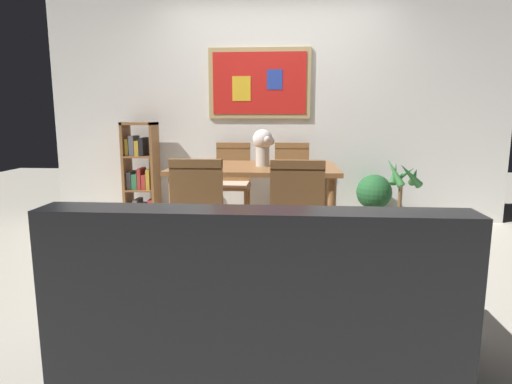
{
  "coord_description": "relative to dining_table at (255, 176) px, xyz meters",
  "views": [
    {
      "loc": [
        0.16,
        -3.59,
        1.22
      ],
      "look_at": [
        -0.08,
        -0.38,
        0.65
      ],
      "focal_mm": 30.74,
      "sensor_mm": 36.0,
      "label": 1
    }
  ],
  "objects": [
    {
      "name": "dining_chair_far_right",
      "position": [
        0.34,
        0.84,
        -0.12
      ],
      "size": [
        0.4,
        0.41,
        0.91
      ],
      "color": "brown",
      "rests_on": "ground_plane"
    },
    {
      "name": "ground_plane",
      "position": [
        0.15,
        -0.37,
        -0.66
      ],
      "size": [
        12.0,
        12.0,
        0.0
      ],
      "primitive_type": "plane",
      "color": "beige"
    },
    {
      "name": "tv_remote",
      "position": [
        0.5,
        -0.01,
        0.11
      ],
      "size": [
        0.08,
        0.16,
        0.02
      ],
      "color": "black",
      "rests_on": "dining_table"
    },
    {
      "name": "dining_chair_near_left",
      "position": [
        -0.35,
        -0.81,
        -0.12
      ],
      "size": [
        0.4,
        0.41,
        0.91
      ],
      "color": "brown",
      "rests_on": "ground_plane"
    },
    {
      "name": "potted_palm",
      "position": [
        1.45,
        0.52,
        -0.31
      ],
      "size": [
        0.39,
        0.42,
        0.8
      ],
      "color": "#B2ADA3",
      "rests_on": "ground_plane"
    },
    {
      "name": "dining_chair_near_right",
      "position": [
        0.37,
        -0.83,
        -0.12
      ],
      "size": [
        0.4,
        0.41,
        0.91
      ],
      "color": "brown",
      "rests_on": "ground_plane"
    },
    {
      "name": "potted_ivy",
      "position": [
        1.25,
        0.87,
        -0.32
      ],
      "size": [
        0.39,
        0.39,
        0.61
      ],
      "color": "brown",
      "rests_on": "ground_plane"
    },
    {
      "name": "wall_back_with_painting",
      "position": [
        0.15,
        1.13,
        0.64
      ],
      "size": [
        5.2,
        0.14,
        2.6
      ],
      "color": "silver",
      "rests_on": "ground_plane"
    },
    {
      "name": "bookshelf",
      "position": [
        -1.36,
        0.85,
        -0.15
      ],
      "size": [
        0.36,
        0.28,
        1.13
      ],
      "color": "brown",
      "rests_on": "ground_plane"
    },
    {
      "name": "flower_vase",
      "position": [
        0.07,
        0.0,
        0.29
      ],
      "size": [
        0.2,
        0.19,
        0.33
      ],
      "color": "beige",
      "rests_on": "dining_table"
    },
    {
      "name": "dining_table",
      "position": [
        0.0,
        0.0,
        0.0
      ],
      "size": [
        1.49,
        0.92,
        0.76
      ],
      "color": "brown",
      "rests_on": "ground_plane"
    },
    {
      "name": "dining_chair_far_left",
      "position": [
        -0.31,
        0.82,
        -0.12
      ],
      "size": [
        0.4,
        0.41,
        0.91
      ],
      "color": "brown",
      "rests_on": "ground_plane"
    },
    {
      "name": "leather_couch",
      "position": [
        0.16,
        -1.97,
        -0.35
      ],
      "size": [
        1.8,
        0.84,
        0.84
      ],
      "color": "black",
      "rests_on": "ground_plane"
    }
  ]
}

